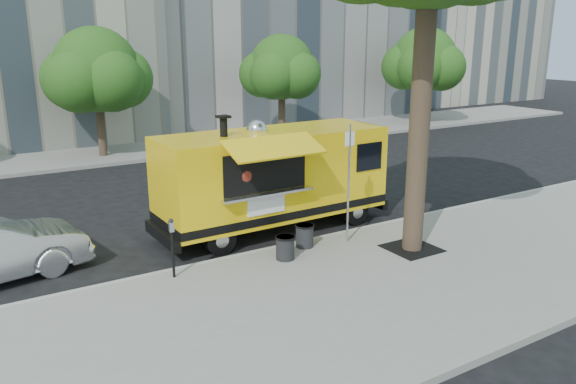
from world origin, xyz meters
name	(u,v)px	position (x,y,z in m)	size (l,w,h in m)	color
ground	(264,240)	(0.00, 0.00, 0.00)	(120.00, 120.00, 0.00)	black
sidewalk	(359,294)	(0.00, -4.00, 0.07)	(60.00, 6.00, 0.15)	gray
curb	(282,248)	(0.00, -0.93, 0.07)	(60.00, 0.14, 0.16)	#999993
far_sidewalk	(121,152)	(0.00, 13.50, 0.07)	(60.00, 5.00, 0.15)	gray
building_right	(433,3)	(30.00, 24.00, 8.00)	(16.00, 12.00, 16.00)	#BDB69E
tree_well	(412,248)	(2.60, -2.80, 0.15)	(1.20, 1.20, 0.02)	black
far_tree_b	(96,70)	(-1.00, 12.70, 3.83)	(3.60, 3.60, 5.50)	#33261C
far_tree_c	(282,67)	(8.00, 12.40, 3.72)	(3.24, 3.24, 5.21)	#33261C
far_tree_d	(424,60)	(18.00, 12.60, 3.89)	(3.78, 3.78, 5.64)	#33261C
sign_post	(349,177)	(1.55, -1.55, 1.85)	(0.28, 0.06, 3.00)	silver
parking_meter	(172,241)	(-3.00, -1.35, 0.98)	(0.11, 0.11, 1.33)	black
food_truck	(273,176)	(0.61, 0.57, 1.53)	(6.66, 3.15, 3.26)	yellow
trash_bin_left	(305,235)	(0.42, -1.30, 0.46)	(0.48, 0.48, 0.57)	black
trash_bin_right	(285,247)	(-0.41, -1.74, 0.45)	(0.47, 0.47, 0.56)	black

